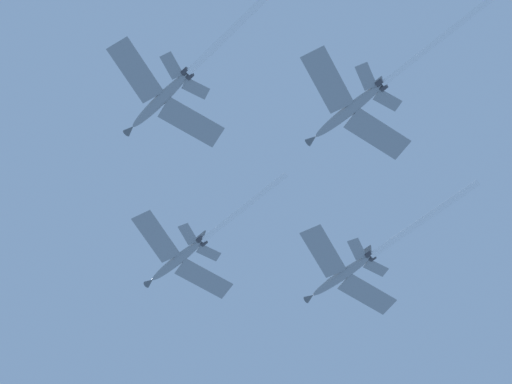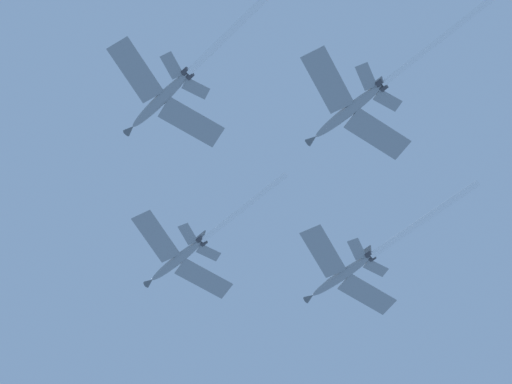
# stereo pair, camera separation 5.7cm
# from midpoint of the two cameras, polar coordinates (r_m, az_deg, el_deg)

# --- Properties ---
(jet_lead) EXTENTS (21.33, 27.11, 5.99)m
(jet_lead) POSITION_cam_midpoint_polar(r_m,az_deg,el_deg) (117.59, -4.98, -4.36)
(jet_lead) COLOR gray
(jet_left_wing) EXTENTS (23.06, 29.03, 6.14)m
(jet_left_wing) POSITION_cam_midpoint_polar(r_m,az_deg,el_deg) (103.41, -5.60, 8.85)
(jet_left_wing) COLOR gray
(jet_right_wing) EXTENTS (22.18, 28.72, 6.08)m
(jet_right_wing) POSITION_cam_midpoint_polar(r_m,az_deg,el_deg) (115.64, 8.47, -5.15)
(jet_right_wing) COLOR gray
(jet_slot) EXTENTS (22.19, 28.67, 6.53)m
(jet_slot) POSITION_cam_midpoint_polar(r_m,az_deg,el_deg) (101.94, 8.75, 7.47)
(jet_slot) COLOR gray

